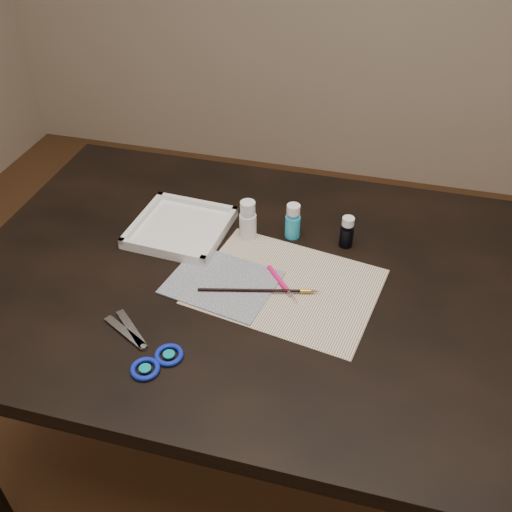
% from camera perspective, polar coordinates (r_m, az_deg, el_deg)
% --- Properties ---
extents(ground, '(3.50, 3.50, 0.02)m').
position_cam_1_polar(ground, '(1.85, 0.00, -19.82)').
color(ground, '#422614').
rests_on(ground, ground).
extents(table, '(1.30, 0.90, 0.75)m').
position_cam_1_polar(table, '(1.54, 0.00, -12.40)').
color(table, black).
rests_on(table, ground).
extents(paper, '(0.42, 0.35, 0.00)m').
position_cam_1_polar(paper, '(1.23, 3.08, -3.04)').
color(paper, white).
rests_on(paper, table).
extents(canvas, '(0.25, 0.22, 0.00)m').
position_cam_1_polar(canvas, '(1.24, -3.44, -2.65)').
color(canvas, black).
rests_on(canvas, paper).
extents(paint_bottle_white, '(0.05, 0.05, 0.10)m').
position_cam_1_polar(paint_bottle_white, '(1.34, -0.82, 3.65)').
color(paint_bottle_white, white).
rests_on(paint_bottle_white, table).
extents(paint_bottle_cyan, '(0.05, 0.05, 0.09)m').
position_cam_1_polar(paint_bottle_cyan, '(1.35, 3.71, 3.52)').
color(paint_bottle_cyan, '#25A7D0').
rests_on(paint_bottle_cyan, table).
extents(paint_bottle_navy, '(0.04, 0.04, 0.08)m').
position_cam_1_polar(paint_bottle_navy, '(1.34, 9.08, 2.41)').
color(paint_bottle_navy, black).
rests_on(paint_bottle_navy, table).
extents(paintbrush, '(0.26, 0.07, 0.01)m').
position_cam_1_polar(paintbrush, '(1.21, 0.33, -3.45)').
color(paintbrush, black).
rests_on(paintbrush, canvas).
extents(craft_knife, '(0.09, 0.11, 0.01)m').
position_cam_1_polar(craft_knife, '(1.23, 2.72, -2.89)').
color(craft_knife, '#FF0F73').
rests_on(craft_knife, paper).
extents(scissors, '(0.24, 0.20, 0.01)m').
position_cam_1_polar(scissors, '(1.13, -12.02, -8.53)').
color(scissors, silver).
rests_on(scissors, table).
extents(palette_tray, '(0.23, 0.23, 0.03)m').
position_cam_1_polar(palette_tray, '(1.39, -7.56, 2.88)').
color(palette_tray, white).
rests_on(palette_tray, table).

